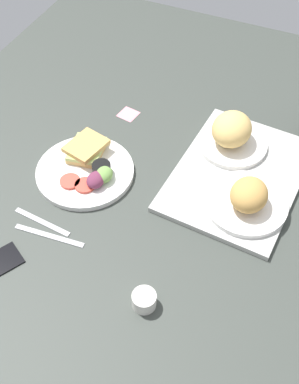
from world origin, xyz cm
name	(u,v)px	position (x,y,z in cm)	size (l,w,h in cm)	color
ground_plane	(142,196)	(0.00, 0.00, -1.50)	(190.00, 150.00, 3.00)	#383D38
serving_tray	(238,175)	(-16.07, 22.07, 0.80)	(45.00, 33.00, 1.60)	#B2B2AD
bread_plate_near	(232,134)	(-26.20, 16.42, 5.89)	(20.23, 20.23, 10.30)	white
bread_plate_far	(248,199)	(-5.63, 27.28, 4.73)	(21.99, 21.99, 8.96)	white
plate_with_salad	(88,167)	(-1.08, -17.31, 1.75)	(27.54, 27.54, 5.40)	white
espresso_cup	(144,300)	(30.10, 14.12, 2.00)	(5.60, 5.60, 4.00)	silver
fork	(42,222)	(19.59, -19.72, 0.25)	(17.00, 1.40, 0.50)	#B7B7BC
knife	(49,235)	(22.59, -15.72, 0.25)	(19.00, 1.40, 0.50)	#B7B7BC
sticky_note	(128,114)	(-27.81, -17.55, 0.06)	(5.60, 5.60, 0.12)	pink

